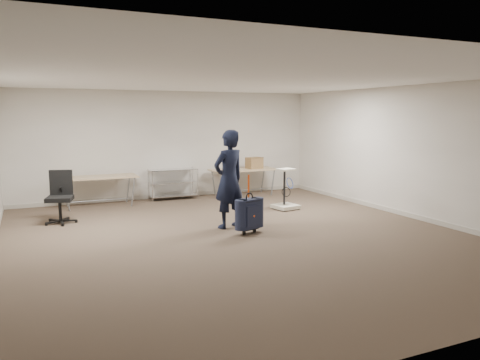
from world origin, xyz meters
name	(u,v)px	position (x,y,z in m)	size (l,w,h in m)	color
ground	(239,237)	(0.00, 0.00, 0.00)	(9.00, 9.00, 0.00)	#47382B
room_shell	(212,219)	(0.00, 1.38, 0.05)	(8.00, 9.00, 9.00)	beige
folding_table_left	(99,179)	(-1.90, 3.95, 0.68)	(1.80, 0.75, 0.73)	tan
folding_table_right	(243,171)	(1.90, 3.95, 0.68)	(1.80, 0.75, 0.73)	tan
wire_shelf	(173,182)	(0.00, 4.20, 0.44)	(1.22, 0.47, 0.80)	silver
person	(229,179)	(0.11, 0.73, 0.95)	(0.69, 0.45, 1.90)	black
suitcase	(249,214)	(0.26, 0.13, 0.37)	(0.45, 0.33, 1.10)	black
office_chair	(60,207)	(-2.85, 2.51, 0.32)	(0.64, 0.64, 1.06)	black
equipment_cart	(286,199)	(2.02, 1.84, 0.25)	(0.60, 0.60, 0.95)	beige
cardboard_box	(254,163)	(2.22, 3.94, 0.88)	(0.41, 0.30, 0.30)	#A2824B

